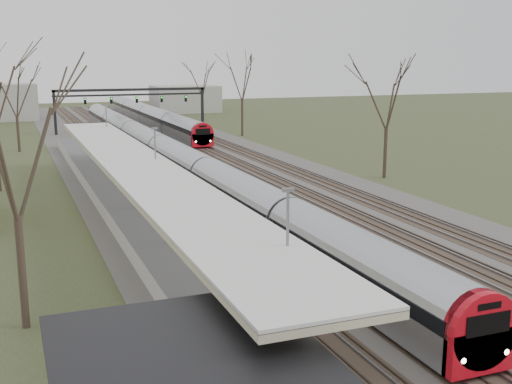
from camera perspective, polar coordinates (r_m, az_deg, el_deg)
track_bed at (r=62.79m, az=-5.88°, el=2.47°), size 24.00×160.00×0.22m
platform at (r=43.94m, az=-11.48°, el=-1.19°), size 3.50×69.00×1.00m
canopy at (r=38.92m, az=-10.53°, el=2.32°), size 4.10×50.00×3.11m
signal_gantry at (r=91.39m, az=-11.02°, el=8.30°), size 21.00×0.59×6.08m
tree_west_near at (r=24.93m, az=-20.89°, el=4.27°), size 5.00×5.00×10.30m
tree_east_far at (r=55.70m, az=11.62°, el=8.58°), size 5.00×5.00×10.30m
train_near at (r=61.97m, az=-8.38°, el=3.60°), size 2.62×90.21×3.05m
train_far at (r=101.87m, az=-9.60°, el=6.76°), size 2.62×60.21×3.05m
passenger at (r=17.56m, az=6.18°, el=-16.61°), size 0.57×0.73×1.79m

